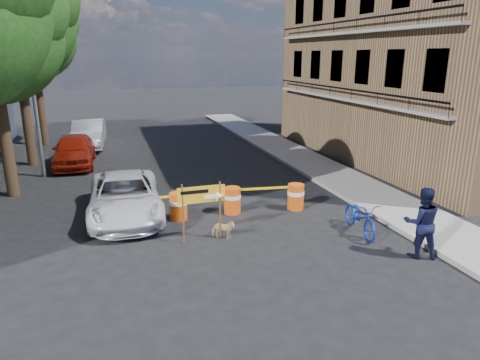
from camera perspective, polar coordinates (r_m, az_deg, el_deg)
ground at (r=12.06m, az=-0.46°, el=-9.11°), size 120.00×120.00×0.00m
sidewalk_east at (r=19.57m, az=11.92°, el=0.87°), size 2.40×40.00×0.15m
apartment_building at (r=23.86m, az=23.20°, el=17.07°), size 8.00×16.00×12.00m
tree_mid_b at (r=22.76m, az=-27.86°, el=18.44°), size 5.67×5.40×9.62m
tree_far at (r=27.68m, az=-25.94°, el=16.94°), size 5.04×4.80×8.84m
streetlamp at (r=20.13m, az=-25.90°, el=12.48°), size 1.25×0.18×8.00m
barrel_far_left at (r=13.85m, az=-15.21°, el=-4.14°), size 0.58×0.58×0.90m
barrel_mid_left at (r=14.05m, az=-8.23°, el=-3.41°), size 0.58×0.58×0.90m
barrel_mid_right at (r=14.46m, az=-1.04°, el=-2.67°), size 0.58×0.58×0.90m
barrel_far_right at (r=14.95m, az=7.44°, el=-2.16°), size 0.58×0.58×0.90m
detour_sign at (r=12.11m, az=-4.37°, el=-2.48°), size 1.37×0.26×1.76m
pedestrian at (r=12.20m, az=23.07°, el=-5.24°), size 1.15×1.04×1.93m
bicycle at (r=13.21m, az=15.90°, el=-2.85°), size 0.80×1.10×1.96m
dog at (r=12.54m, az=-2.25°, el=-6.62°), size 0.76×0.56×0.58m
suv_white at (r=14.63m, az=-15.10°, el=-2.12°), size 2.41×5.01×1.38m
sedan_red at (r=22.17m, az=-21.25°, el=3.73°), size 1.90×4.50×1.52m
sedan_silver at (r=26.36m, az=-19.52°, el=5.83°), size 1.97×4.88×1.58m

